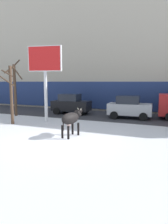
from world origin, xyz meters
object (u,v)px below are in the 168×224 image
billboard (45,63)px  cow_black (71,119)px  car_black_hatchback (71,104)px  bare_tree_left_lot (11,93)px  pedestrian_by_cars (87,102)px  car_silver_hatchback (129,107)px  bare_tree_right_lot (15,88)px  pedestrian_far_left (65,101)px

billboard → cow_black: bearing=-39.7°
car_black_hatchback → bare_tree_left_lot: size_ratio=0.87×
pedestrian_by_cars → bare_tree_left_lot: 9.41m
car_black_hatchback → pedestrian_by_cars: bearing=83.0°
car_silver_hatchback → bare_tree_right_lot: size_ratio=0.73×
cow_black → bare_tree_left_lot: size_ratio=0.46×
pedestrian_by_cars → pedestrian_far_left: size_ratio=1.00×
car_black_hatchback → bare_tree_right_lot: size_ratio=0.73×
billboard → car_silver_hatchback: size_ratio=1.54×
cow_black → pedestrian_by_cars: 10.95m
cow_black → bare_tree_left_lot: bare_tree_left_lot is taller
cow_black → car_black_hatchback: (-3.73, 7.34, -0.07)m
cow_black → bare_tree_right_lot: bearing=150.2°
car_silver_hatchback → billboard: bearing=-143.2°
car_silver_hatchback → pedestrian_far_left: (-7.82, 3.36, -0.05)m
billboard → bare_tree_right_lot: 4.74m
billboard → pedestrian_by_cars: 8.17m
pedestrian_far_left → bare_tree_left_lot: size_ratio=0.41×
cow_black → billboard: (-3.63, 3.02, 3.32)m
billboard → pedestrian_far_left: 8.51m
car_silver_hatchback → bare_tree_right_lot: 10.01m
billboard → pedestrian_by_cars: billboard is taller
billboard → car_black_hatchback: bearing=91.3°
cow_black → car_black_hatchback: car_black_hatchback is taller
car_silver_hatchback → car_black_hatchback: bearing=177.2°
billboard → pedestrian_far_left: bearing=108.0°
billboard → pedestrian_by_cars: bearing=87.8°
car_silver_hatchback → pedestrian_by_cars: (-5.13, 3.36, -0.05)m
cow_black → pedestrian_far_left: 12.05m
car_silver_hatchback → bare_tree_left_lot: bare_tree_left_lot is taller
car_black_hatchback → bare_tree_left_lot: bare_tree_left_lot is taller
cow_black → car_silver_hatchback: car_silver_hatchback is taller
cow_black → pedestrian_far_left: (-6.05, 10.43, -0.11)m
billboard → bare_tree_right_lot: size_ratio=1.12×
billboard → car_silver_hatchback: 7.56m
car_black_hatchback → cow_black: bearing=-63.0°
car_black_hatchback → pedestrian_by_cars: car_black_hatchback is taller
car_silver_hatchback → pedestrian_by_cars: 6.13m
cow_black → car_silver_hatchback: bearing=75.9°
billboard → car_silver_hatchback: (5.41, 4.05, -3.39)m
cow_black → car_black_hatchback: size_ratio=0.53×
pedestrian_far_left → bare_tree_left_lot: bare_tree_left_lot is taller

